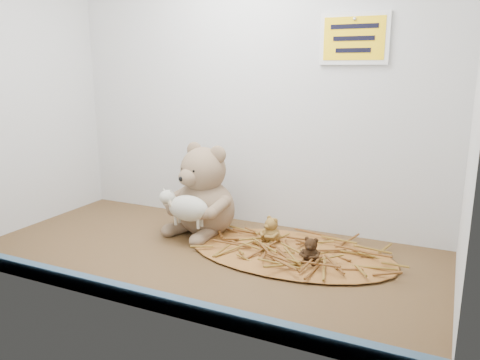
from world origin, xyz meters
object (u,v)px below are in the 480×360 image
at_px(main_teddy, 205,189).
at_px(mini_teddy_brown, 311,249).
at_px(mini_teddy_tan, 272,229).
at_px(toy_lamb, 188,208).

relative_size(main_teddy, mini_teddy_brown, 4.16).
xyz_separation_m(main_teddy, mini_teddy_brown, (0.35, -0.09, -0.09)).
height_order(mini_teddy_tan, mini_teddy_brown, mini_teddy_tan).
height_order(toy_lamb, mini_teddy_brown, toy_lamb).
xyz_separation_m(main_teddy, mini_teddy_tan, (0.21, -0.01, -0.09)).
bearing_deg(main_teddy, mini_teddy_tan, 14.08).
distance_m(mini_teddy_tan, mini_teddy_brown, 0.16).
relative_size(mini_teddy_tan, mini_teddy_brown, 1.15).
bearing_deg(mini_teddy_tan, mini_teddy_brown, -3.10).
bearing_deg(main_teddy, toy_lamb, -73.01).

